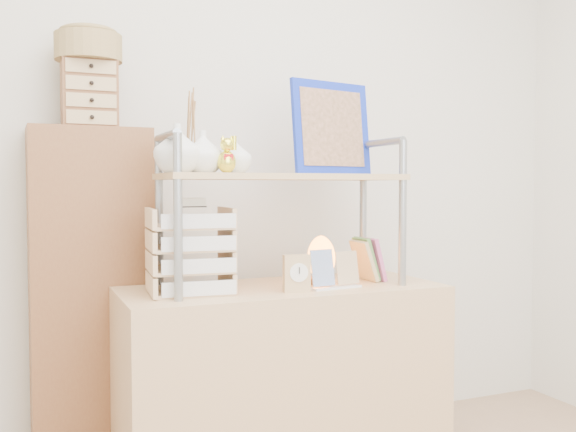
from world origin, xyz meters
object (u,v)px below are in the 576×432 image
(cabinet, at_px, (92,302))
(salt_lamp, at_px, (321,259))
(letter_tray, at_px, (191,255))
(desk, at_px, (282,385))

(cabinet, xyz_separation_m, salt_lamp, (0.82, -0.36, 0.17))
(letter_tray, bearing_deg, cabinet, 128.49)
(salt_lamp, bearing_deg, desk, -175.91)
(letter_tray, height_order, salt_lamp, letter_tray)
(desk, relative_size, salt_lamp, 6.46)
(desk, relative_size, letter_tray, 3.58)
(desk, xyz_separation_m, letter_tray, (-0.35, -0.01, 0.51))
(desk, bearing_deg, cabinet, 150.40)
(desk, bearing_deg, letter_tray, -178.78)
(cabinet, xyz_separation_m, letter_tray, (0.30, -0.38, 0.21))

